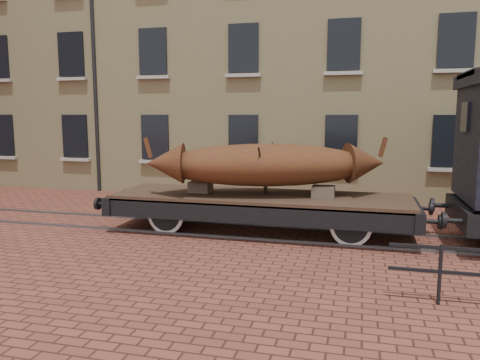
# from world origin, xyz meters

# --- Properties ---
(ground) EXTENTS (90.00, 90.00, 0.00)m
(ground) POSITION_xyz_m (0.00, 0.00, 0.00)
(ground) COLOR brown
(warehouse_cream) EXTENTS (40.00, 10.19, 14.00)m
(warehouse_cream) POSITION_xyz_m (3.00, 9.99, 7.00)
(warehouse_cream) COLOR #DBC787
(warehouse_cream) RESTS_ON ground
(rail_track) EXTENTS (30.00, 1.52, 0.06)m
(rail_track) POSITION_xyz_m (0.00, 0.00, 0.03)
(rail_track) COLOR #59595E
(rail_track) RESTS_ON ground
(flatcar_wagon) EXTENTS (8.58, 2.33, 1.29)m
(flatcar_wagon) POSITION_xyz_m (-0.80, 0.00, 0.81)
(flatcar_wagon) COLOR #412D20
(flatcar_wagon) RESTS_ON ground
(iron_boat) EXTENTS (6.12, 3.08, 1.50)m
(iron_boat) POSITION_xyz_m (-0.65, -0.00, 1.79)
(iron_boat) COLOR #4C2C0F
(iron_boat) RESTS_ON flatcar_wagon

